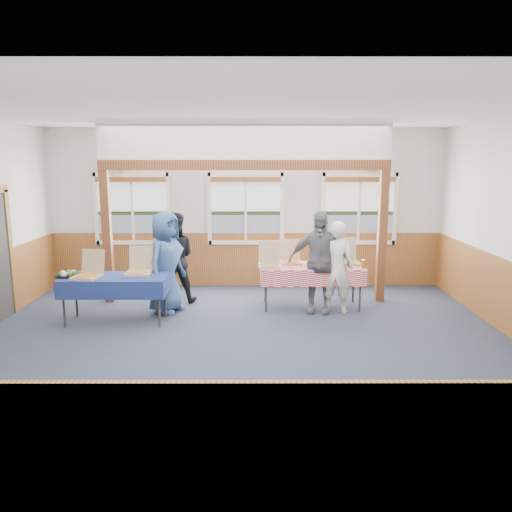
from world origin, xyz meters
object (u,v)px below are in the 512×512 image
at_px(table_left, 115,280).
at_px(man_blue, 166,262).
at_px(table_right, 312,269).
at_px(woman_white, 336,267).
at_px(person_grey, 319,262).
at_px(woman_black, 174,258).

bearing_deg(table_left, man_blue, 28.35).
relative_size(table_right, woman_white, 1.20).
relative_size(table_left, table_right, 0.93).
bearing_deg(table_right, person_grey, -82.36).
xyz_separation_m(woman_white, man_blue, (-2.90, 0.04, 0.07)).
bearing_deg(woman_white, table_right, -21.61).
height_order(man_blue, person_grey, person_grey).
xyz_separation_m(table_left, woman_white, (3.62, 0.51, 0.10)).
bearing_deg(table_left, person_grey, 0.20).
bearing_deg(person_grey, man_blue, -169.66).
xyz_separation_m(table_right, man_blue, (-2.51, -0.26, 0.17)).
xyz_separation_m(man_blue, person_grey, (2.60, -0.02, 0.01)).
bearing_deg(woman_black, table_left, 49.66).
distance_m(woman_white, man_blue, 2.90).
bearing_deg(person_grey, woman_white, 6.31).
bearing_deg(person_grey, table_right, 117.35).
distance_m(table_left, person_grey, 3.37).
relative_size(table_left, person_grey, 1.00).
bearing_deg(person_grey, woman_black, 177.16).
distance_m(woman_white, person_grey, 0.31).
bearing_deg(table_right, table_left, -174.86).
relative_size(woman_black, man_blue, 0.95).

